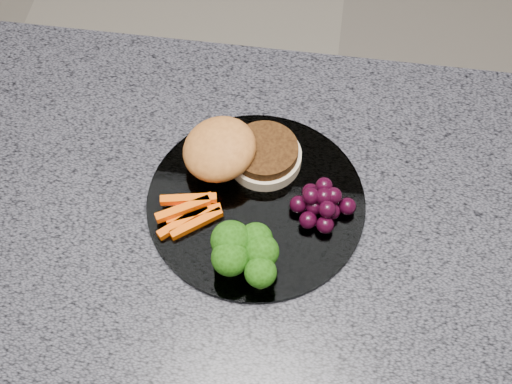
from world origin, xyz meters
The scene contains 7 objects.
island_cabinet centered at (0.00, 0.00, 0.43)m, with size 1.20×0.60×0.86m, color brown.
countertop centered at (0.00, 0.00, 0.88)m, with size 1.20×0.60×0.04m, color #4C4B55.
plate centered at (-0.10, 0.05, 0.90)m, with size 0.26×0.26×0.01m, color white.
burger centered at (-0.13, 0.10, 0.93)m, with size 0.17×0.12×0.05m.
carrot_sticks centered at (-0.18, 0.02, 0.91)m, with size 0.08×0.07×0.02m.
broccoli centered at (-0.10, -0.04, 0.94)m, with size 0.08×0.08×0.05m.
grape_bunch centered at (-0.02, 0.05, 0.92)m, with size 0.08×0.06×0.04m.
Camera 1 is at (-0.04, -0.39, 1.63)m, focal length 50.00 mm.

